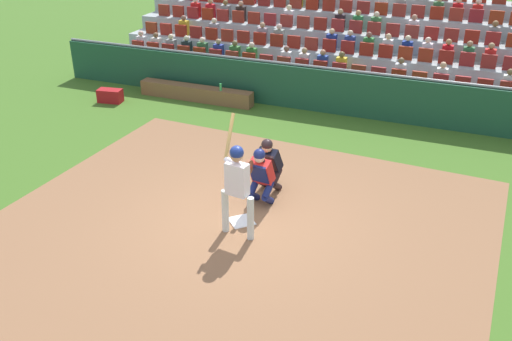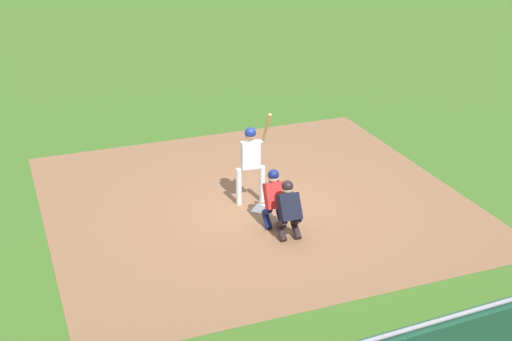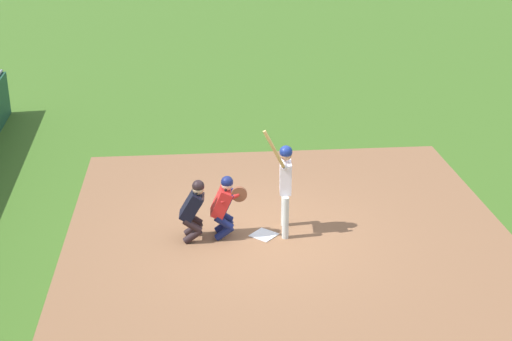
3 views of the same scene
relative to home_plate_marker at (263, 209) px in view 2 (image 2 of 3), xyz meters
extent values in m
plane|color=#3D6720|center=(0.00, 0.00, -0.02)|extent=(160.00, 160.00, 0.00)
cube|color=#885E3F|center=(0.00, 0.50, -0.01)|extent=(9.61, 9.16, 0.01)
cube|color=white|center=(0.00, 0.00, 0.00)|extent=(0.62, 0.62, 0.02)
cylinder|color=silver|center=(-0.39, 0.47, 0.42)|extent=(0.15, 0.15, 0.87)
cylinder|color=silver|center=(0.15, 0.40, 0.42)|extent=(0.15, 0.15, 0.87)
cube|color=silver|center=(-0.12, 0.43, 1.16)|extent=(0.43, 0.27, 0.61)
sphere|color=tan|center=(-0.12, 0.43, 1.62)|extent=(0.22, 0.22, 0.22)
sphere|color=navy|center=(-0.12, 0.43, 1.68)|extent=(0.25, 0.25, 0.25)
cylinder|color=silver|center=(-0.07, 0.40, 1.45)|extent=(0.45, 0.20, 0.14)
cylinder|color=silver|center=(0.09, 0.38, 1.45)|extent=(0.17, 0.16, 0.13)
cylinder|color=#B28848|center=(0.14, 0.16, 1.84)|extent=(0.07, 0.43, 0.76)
sphere|color=black|center=(0.14, 0.35, 1.48)|extent=(0.06, 0.06, 0.06)
cylinder|color=navy|center=(-0.25, -0.76, 0.14)|extent=(0.17, 0.39, 0.34)
cylinder|color=navy|center=(-0.25, -0.76, 0.36)|extent=(0.17, 0.39, 0.33)
cylinder|color=navy|center=(0.07, -0.79, 0.14)|extent=(0.17, 0.39, 0.34)
cylinder|color=navy|center=(0.07, -0.79, 0.36)|extent=(0.17, 0.39, 0.33)
cube|color=red|center=(-0.10, -0.81, 0.72)|extent=(0.46, 0.48, 0.60)
cube|color=navy|center=(-0.09, -0.70, 0.72)|extent=(0.40, 0.27, 0.44)
sphere|color=beige|center=(-0.09, -0.70, 1.08)|extent=(0.22, 0.22, 0.22)
cube|color=black|center=(-0.09, -0.70, 1.08)|extent=(0.21, 0.13, 0.20)
sphere|color=navy|center=(-0.09, -0.70, 1.14)|extent=(0.24, 0.24, 0.24)
cylinder|color=brown|center=(0.05, -0.49, 0.93)|extent=(0.10, 0.30, 0.30)
cylinder|color=red|center=(0.07, -0.66, 0.86)|extent=(0.12, 0.39, 0.22)
cylinder|color=black|center=(-0.20, -1.37, 0.14)|extent=(0.18, 0.40, 0.34)
cylinder|color=black|center=(-0.20, -1.37, 0.36)|extent=(0.18, 0.39, 0.33)
cylinder|color=black|center=(0.12, -1.40, 0.14)|extent=(0.18, 0.40, 0.34)
cylinder|color=black|center=(0.12, -1.40, 0.36)|extent=(0.18, 0.39, 0.33)
cube|color=black|center=(-0.04, -1.40, 0.70)|extent=(0.46, 0.52, 0.60)
cube|color=black|center=(-0.03, -1.28, 0.70)|extent=(0.40, 0.31, 0.42)
sphere|color=tan|center=(-0.03, -1.26, 1.05)|extent=(0.22, 0.22, 0.22)
cube|color=black|center=(-0.03, -1.26, 1.05)|extent=(0.21, 0.15, 0.19)
sphere|color=black|center=(-0.03, -1.26, 1.11)|extent=(0.24, 0.24, 0.24)
cylinder|color=gray|center=(0.00, -6.39, 1.27)|extent=(17.78, 0.07, 0.07)
camera|label=1|loc=(-3.77, 8.51, 5.83)|focal=39.62mm
camera|label=2|loc=(-5.79, -12.88, 7.13)|focal=49.92mm
camera|label=3|loc=(12.75, -1.91, 6.64)|focal=51.61mm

